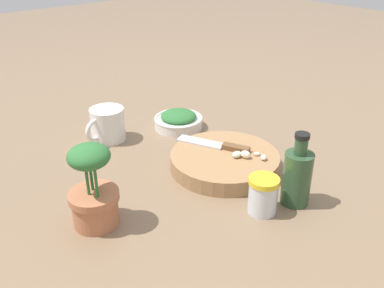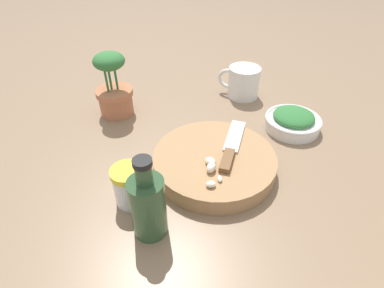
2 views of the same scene
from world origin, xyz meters
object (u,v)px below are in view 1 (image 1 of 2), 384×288
cutting_board (225,161)px  potted_herb (94,193)px  garlic_cloves (246,155)px  spice_jar (263,195)px  chef_knife (217,145)px  coffee_mug (107,125)px  oil_bottle (297,176)px  herb_bowl (179,120)px

cutting_board → potted_herb: (0.01, 0.36, 0.06)m
garlic_cloves → spice_jar: spice_jar is taller
chef_knife → cutting_board: bearing=-133.6°
coffee_mug → potted_herb: size_ratio=0.72×
potted_herb → coffee_mug: bearing=-34.1°
cutting_board → oil_bottle: 0.21m
cutting_board → chef_knife: 0.05m
oil_bottle → potted_herb: 0.43m
chef_knife → herb_bowl: herb_bowl is taller
spice_jar → potted_herb: potted_herb is taller
oil_bottle → potted_herb: potted_herb is taller
herb_bowl → cutting_board: bearing=166.1°
chef_knife → coffee_mug: (0.29, 0.15, 0.00)m
chef_knife → spice_jar: size_ratio=2.30×
chef_knife → oil_bottle: oil_bottle is taller
oil_bottle → potted_herb: bearing=59.7°
cutting_board → potted_herb: 0.36m
spice_jar → coffee_mug: coffee_mug is taller
potted_herb → herb_bowl: bearing=-59.0°
garlic_cloves → oil_bottle: bearing=174.6°
cutting_board → garlic_cloves: garlic_cloves is taller
chef_knife → spice_jar: spice_jar is taller
coffee_mug → chef_knife: bearing=-152.0°
cutting_board → spice_jar: size_ratio=3.31×
cutting_board → coffee_mug: coffee_mug is taller
coffee_mug → oil_bottle: size_ratio=0.77×
herb_bowl → spice_jar: size_ratio=1.77×
chef_knife → herb_bowl: 0.23m
cutting_board → coffee_mug: 0.36m
chef_knife → spice_jar: 0.24m
cutting_board → garlic_cloves: size_ratio=3.71×
garlic_cloves → spice_jar: bearing=144.8°
cutting_board → spice_jar: 0.20m
spice_jar → garlic_cloves: bearing=-35.2°
spice_jar → coffee_mug: size_ratio=0.63×
cutting_board → coffee_mug: bearing=22.7°
potted_herb → garlic_cloves: bearing=-98.2°
chef_knife → coffee_mug: 0.33m
herb_bowl → potted_herb: size_ratio=0.81×
cutting_board → herb_bowl: bearing=-13.9°
herb_bowl → oil_bottle: oil_bottle is taller
cutting_board → oil_bottle: size_ratio=1.62×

